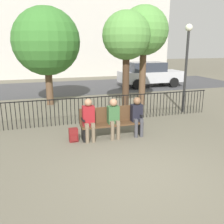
% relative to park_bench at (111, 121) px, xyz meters
% --- Properties ---
extents(ground_plane, '(80.00, 80.00, 0.00)m').
position_rel_park_bench_xyz_m(ground_plane, '(0.00, -2.47, -0.50)').
color(ground_plane, '#605B4C').
extents(park_bench, '(1.89, 0.45, 0.92)m').
position_rel_park_bench_xyz_m(park_bench, '(0.00, 0.00, 0.00)').
color(park_bench, '#4C331E').
rests_on(park_bench, ground).
extents(seated_person_0, '(0.34, 0.39, 1.25)m').
position_rel_park_bench_xyz_m(seated_person_0, '(-0.72, -0.13, 0.20)').
color(seated_person_0, brown).
rests_on(seated_person_0, ground).
extents(seated_person_1, '(0.34, 0.39, 1.21)m').
position_rel_park_bench_xyz_m(seated_person_1, '(0.04, -0.13, 0.19)').
color(seated_person_1, brown).
rests_on(seated_person_1, ground).
extents(seated_person_2, '(0.34, 0.39, 1.20)m').
position_rel_park_bench_xyz_m(seated_person_2, '(0.79, -0.13, 0.19)').
color(seated_person_2, '#3D3D42').
rests_on(seated_person_2, ground).
extents(backpack, '(0.25, 0.25, 0.39)m').
position_rel_park_bench_xyz_m(backpack, '(-1.17, -0.07, -0.30)').
color(backpack, maroon).
rests_on(backpack, ground).
extents(fence_railing, '(9.01, 0.03, 0.95)m').
position_rel_park_bench_xyz_m(fence_railing, '(-0.02, 1.58, 0.06)').
color(fence_railing, black).
rests_on(fence_railing, ground).
extents(tree_0, '(2.15, 2.15, 4.42)m').
position_rel_park_bench_xyz_m(tree_0, '(2.63, 3.65, 2.79)').
color(tree_0, brown).
rests_on(tree_0, ground).
extents(tree_1, '(3.01, 3.01, 4.38)m').
position_rel_park_bench_xyz_m(tree_1, '(-1.50, 4.94, 2.36)').
color(tree_1, brown).
rests_on(tree_1, ground).
extents(tree_2, '(1.99, 1.99, 4.11)m').
position_rel_park_bench_xyz_m(tree_2, '(1.60, 3.08, 2.56)').
color(tree_2, '#422D1E').
rests_on(tree_2, ground).
extents(lamp_post, '(0.28, 0.28, 3.52)m').
position_rel_park_bench_xyz_m(lamp_post, '(3.75, 1.90, 1.84)').
color(lamp_post, black).
rests_on(lamp_post, ground).
extents(street_surface, '(24.00, 6.00, 0.01)m').
position_rel_park_bench_xyz_m(street_surface, '(0.00, 9.53, -0.49)').
color(street_surface, '#3D3D3F').
rests_on(street_surface, ground).
extents(parked_car_0, '(4.20, 1.94, 1.62)m').
position_rel_park_bench_xyz_m(parked_car_0, '(5.26, 8.38, 0.34)').
color(parked_car_0, '#B7B7BC').
rests_on(parked_car_0, ground).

